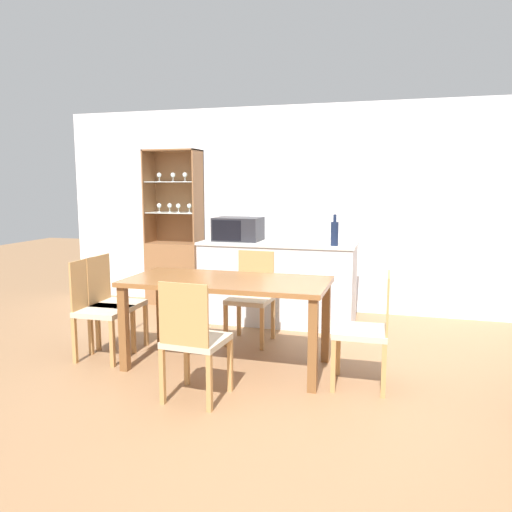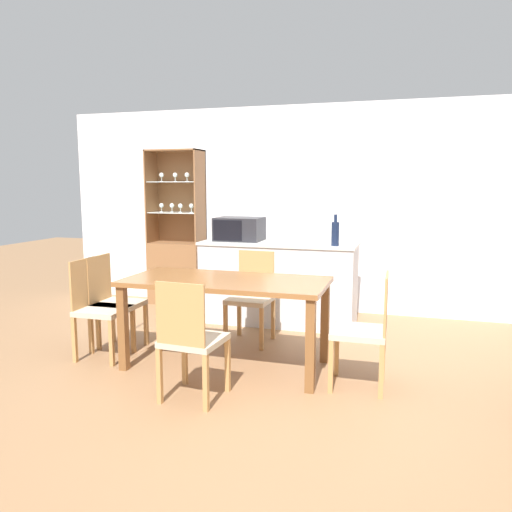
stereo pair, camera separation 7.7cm
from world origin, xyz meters
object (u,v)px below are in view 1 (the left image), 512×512
(dining_table, at_px, (227,290))
(dining_chair_head_near, at_px, (194,340))
(dining_chair_side_left_near, at_px, (99,309))
(dining_chair_head_far, at_px, (251,297))
(wine_bottle, at_px, (335,233))
(dining_chair_side_right_near, at_px, (367,330))
(display_cabinet, at_px, (175,260))
(dining_chair_side_left_far, at_px, (114,303))
(microwave, at_px, (238,229))

(dining_table, xyz_separation_m, dining_chair_head_near, (-0.00, -0.73, -0.22))
(dining_chair_side_left_near, relative_size, dining_chair_head_far, 1.00)
(dining_chair_head_near, distance_m, wine_bottle, 2.27)
(wine_bottle, bearing_deg, dining_chair_side_right_near, -72.90)
(display_cabinet, distance_m, dining_chair_side_left_far, 1.93)
(dining_chair_side_left_far, bearing_deg, dining_chair_side_right_near, 83.16)
(dining_table, relative_size, microwave, 3.27)
(dining_chair_side_left_near, height_order, dining_chair_side_right_near, same)
(microwave, bearing_deg, dining_chair_side_left_far, -119.90)
(display_cabinet, bearing_deg, dining_chair_head_far, -42.03)
(display_cabinet, distance_m, dining_chair_head_far, 1.95)
(dining_table, height_order, dining_chair_side_left_far, dining_chair_side_left_far)
(dining_chair_head_near, xyz_separation_m, dining_chair_side_right_near, (1.20, 0.61, 0.00))
(dining_chair_side_left_near, distance_m, dining_chair_side_right_near, 2.38)
(display_cabinet, height_order, dining_chair_side_left_near, display_cabinet)
(display_cabinet, relative_size, wine_bottle, 6.05)
(dining_chair_head_near, height_order, microwave, microwave)
(microwave, height_order, wine_bottle, wine_bottle)
(dining_chair_side_left_far, xyz_separation_m, dining_chair_side_right_near, (2.38, -0.24, 0.00))
(dining_table, bearing_deg, dining_chair_side_left_far, 174.21)
(display_cabinet, xyz_separation_m, microwave, (1.05, -0.52, 0.48))
(display_cabinet, height_order, dining_chair_head_near, display_cabinet)
(dining_chair_side_right_near, height_order, wine_bottle, wine_bottle)
(dining_chair_head_near, relative_size, wine_bottle, 2.72)
(dining_chair_side_left_near, xyz_separation_m, microwave, (0.80, 1.64, 0.61))
(dining_chair_head_far, bearing_deg, dining_table, 92.11)
(dining_table, xyz_separation_m, dining_chair_side_left_near, (-1.19, -0.12, -0.22))
(dining_table, bearing_deg, dining_chair_head_near, -90.25)
(dining_table, bearing_deg, dining_chair_head_far, 89.86)
(wine_bottle, bearing_deg, dining_table, -119.57)
(dining_chair_head_near, relative_size, dining_chair_side_right_near, 1.00)
(dining_chair_side_left_near, height_order, wine_bottle, wine_bottle)
(dining_table, distance_m, dining_chair_side_right_near, 1.22)
(dining_chair_side_left_near, xyz_separation_m, wine_bottle, (1.94, 1.44, 0.61))
(dining_chair_head_near, bearing_deg, dining_chair_side_left_near, 156.90)
(dining_chair_head_far, bearing_deg, dining_chair_side_left_far, 29.27)
(dining_chair_side_left_far, relative_size, wine_bottle, 2.72)
(microwave, bearing_deg, dining_table, -75.53)
(display_cabinet, bearing_deg, dining_chair_side_right_near, -39.25)
(dining_chair_head_near, relative_size, microwave, 1.71)
(dining_chair_side_right_near, bearing_deg, dining_chair_head_near, 116.05)
(dining_chair_head_near, bearing_deg, wine_bottle, 73.79)
(dining_chair_side_left_far, bearing_deg, dining_chair_side_left_near, -1.05)
(dining_chair_head_far, bearing_deg, microwave, -61.17)
(dining_chair_head_near, relative_size, dining_chair_head_far, 1.00)
(display_cabinet, relative_size, dining_chair_side_right_near, 2.23)
(dining_chair_side_left_near, xyz_separation_m, dining_chair_side_left_far, (-0.00, 0.24, 0.00))
(wine_bottle, bearing_deg, dining_chair_head_far, -141.69)
(display_cabinet, xyz_separation_m, dining_chair_head_near, (1.44, -2.76, -0.13))
(dining_chair_head_near, distance_m, dining_chair_side_right_near, 1.34)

